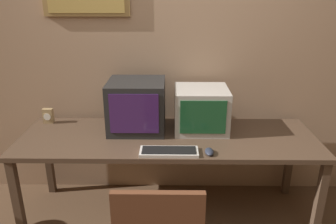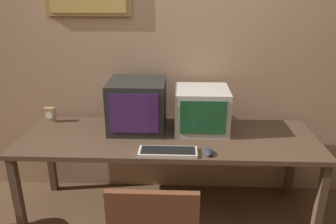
{
  "view_description": "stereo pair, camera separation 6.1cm",
  "coord_description": "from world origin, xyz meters",
  "px_view_note": "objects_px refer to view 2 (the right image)",
  "views": [
    {
      "loc": [
        0.03,
        -1.27,
        1.78
      ],
      "look_at": [
        0.0,
        1.02,
        0.92
      ],
      "focal_mm": 35.0,
      "sensor_mm": 36.0,
      "label": 1
    },
    {
      "loc": [
        0.09,
        -1.27,
        1.78
      ],
      "look_at": [
        0.0,
        1.02,
        0.92
      ],
      "focal_mm": 35.0,
      "sensor_mm": 36.0,
      "label": 2
    }
  ],
  "objects_px": {
    "monitor_right": "(202,110)",
    "keyboard_main": "(168,152)",
    "mouse_near_keyboard": "(208,152)",
    "desk_clock": "(50,115)",
    "monitor_left": "(137,105)"
  },
  "relations": [
    {
      "from": "monitor_right",
      "to": "keyboard_main",
      "type": "relative_size",
      "value": 1.03
    },
    {
      "from": "mouse_near_keyboard",
      "to": "desk_clock",
      "type": "bearing_deg",
      "value": 157.31
    },
    {
      "from": "monitor_right",
      "to": "mouse_near_keyboard",
      "type": "distance_m",
      "value": 0.45
    },
    {
      "from": "monitor_left",
      "to": "keyboard_main",
      "type": "xyz_separation_m",
      "value": [
        0.26,
        -0.42,
        -0.19
      ]
    },
    {
      "from": "keyboard_main",
      "to": "mouse_near_keyboard",
      "type": "relative_size",
      "value": 3.74
    },
    {
      "from": "desk_clock",
      "to": "monitor_right",
      "type": "bearing_deg",
      "value": -5.18
    },
    {
      "from": "mouse_near_keyboard",
      "to": "desk_clock",
      "type": "xyz_separation_m",
      "value": [
        -1.3,
        0.54,
        0.05
      ]
    },
    {
      "from": "monitor_right",
      "to": "mouse_near_keyboard",
      "type": "xyz_separation_m",
      "value": [
        0.03,
        -0.43,
        -0.15
      ]
    },
    {
      "from": "monitor_right",
      "to": "mouse_near_keyboard",
      "type": "bearing_deg",
      "value": -86.37
    },
    {
      "from": "mouse_near_keyboard",
      "to": "desk_clock",
      "type": "distance_m",
      "value": 1.41
    },
    {
      "from": "monitor_right",
      "to": "desk_clock",
      "type": "relative_size",
      "value": 3.3
    },
    {
      "from": "keyboard_main",
      "to": "mouse_near_keyboard",
      "type": "height_order",
      "value": "mouse_near_keyboard"
    },
    {
      "from": "desk_clock",
      "to": "monitor_left",
      "type": "bearing_deg",
      "value": -8.87
    },
    {
      "from": "monitor_right",
      "to": "keyboard_main",
      "type": "height_order",
      "value": "monitor_right"
    },
    {
      "from": "mouse_near_keyboard",
      "to": "monitor_left",
      "type": "bearing_deg",
      "value": 141.59
    }
  ]
}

